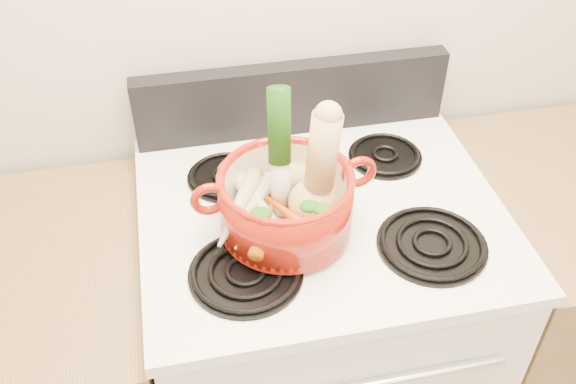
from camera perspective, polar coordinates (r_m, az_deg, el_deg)
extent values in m
cube|color=white|center=(1.76, 2.42, -13.31)|extent=(0.76, 0.65, 0.92)
cube|color=white|center=(1.40, 2.96, -1.82)|extent=(0.78, 0.67, 0.03)
cube|color=black|center=(1.57, 0.41, 8.33)|extent=(0.76, 0.05, 0.18)
cylinder|color=black|center=(1.25, -3.77, -7.10)|extent=(0.22, 0.22, 0.02)
cylinder|color=black|center=(1.33, 12.69, -4.47)|extent=(0.22, 0.22, 0.02)
cylinder|color=black|center=(1.46, -5.58, 1.49)|extent=(0.17, 0.17, 0.02)
cylinder|color=black|center=(1.53, 8.63, 3.31)|extent=(0.17, 0.17, 0.02)
cylinder|color=#96170A|center=(1.27, -0.18, -0.93)|extent=(0.29, 0.29, 0.13)
torus|color=#96170A|center=(1.22, -7.01, -0.63)|extent=(0.08, 0.02, 0.07)
torus|color=#96170A|center=(1.28, 6.31, 1.79)|extent=(0.08, 0.02, 0.07)
cylinder|color=silver|center=(1.23, -0.67, 3.53)|extent=(0.06, 0.09, 0.29)
ellipsoid|color=tan|center=(1.36, 0.54, 1.49)|extent=(0.11, 0.09, 0.05)
cone|color=beige|center=(1.30, -3.73, -0.74)|extent=(0.12, 0.25, 0.07)
cone|color=beige|center=(1.28, -3.59, -1.41)|extent=(0.16, 0.17, 0.06)
cone|color=beige|center=(1.30, -3.12, -0.22)|extent=(0.12, 0.20, 0.06)
cone|color=beige|center=(1.26, -4.56, -1.54)|extent=(0.13, 0.18, 0.06)
cone|color=#BE4E09|center=(1.27, 0.08, -2.35)|extent=(0.08, 0.15, 0.04)
cone|color=#C44E09|center=(1.24, -2.11, -3.33)|extent=(0.09, 0.15, 0.04)
cone|color=#C55609|center=(1.25, 0.42, -2.34)|extent=(0.11, 0.15, 0.04)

